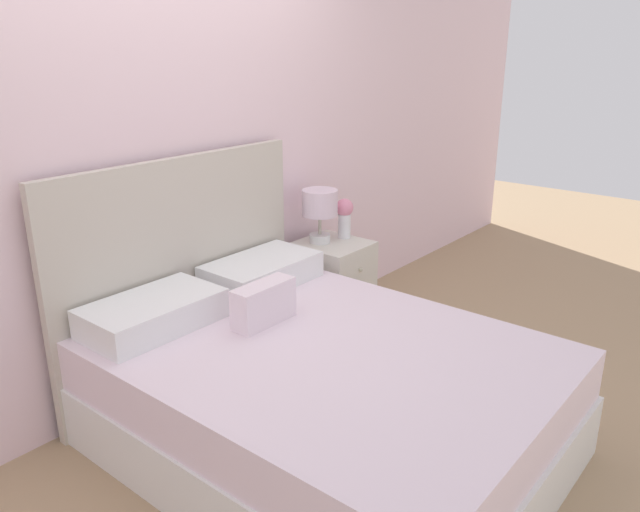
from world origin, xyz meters
TOP-DOWN VIEW (x-y plane):
  - ground_plane at (0.00, 0.00)m, footprint 12.00×12.00m
  - wall_back at (0.00, 0.07)m, footprint 8.00×0.06m
  - bed at (0.00, -0.90)m, footprint 1.52×1.97m
  - nightstand at (1.01, -0.23)m, footprint 0.40×0.44m
  - table_lamp at (0.97, -0.16)m, footprint 0.22×0.22m
  - flower_vase at (1.14, -0.22)m, footprint 0.11×0.11m

SIDE VIEW (x-z plane):
  - ground_plane at x=0.00m, z-range 0.00..0.00m
  - bed at x=0.00m, z-range -0.33..0.91m
  - nightstand at x=1.01m, z-range 0.00..0.59m
  - flower_vase at x=1.14m, z-range 0.61..0.86m
  - table_lamp at x=0.97m, z-range 0.65..0.99m
  - wall_back at x=0.00m, z-range 0.00..2.60m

